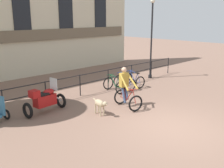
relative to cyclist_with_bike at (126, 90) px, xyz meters
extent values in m
plane|color=#7A5B4C|center=(-0.42, -2.57, -0.76)|extent=(60.00, 60.00, 0.00)
cylinder|color=black|center=(-4.17, 2.63, -0.24)|extent=(0.05, 0.05, 1.05)
cylinder|color=black|center=(-2.30, 2.63, -0.24)|extent=(0.05, 0.05, 1.05)
cylinder|color=black|center=(-0.42, 2.63, -0.24)|extent=(0.05, 0.05, 1.05)
cylinder|color=black|center=(1.45, 2.63, -0.24)|extent=(0.05, 0.05, 1.05)
cylinder|color=black|center=(3.33, 2.63, -0.24)|extent=(0.05, 0.05, 1.05)
cylinder|color=black|center=(5.20, 2.63, -0.24)|extent=(0.05, 0.05, 1.05)
cylinder|color=black|center=(7.08, 2.63, -0.24)|extent=(0.05, 0.05, 1.05)
cylinder|color=black|center=(-0.42, 2.63, 0.26)|extent=(15.00, 0.04, 0.04)
cylinder|color=black|center=(-0.42, 2.63, -0.19)|extent=(15.00, 0.04, 0.04)
cube|color=beige|center=(-0.42, 8.43, 3.75)|extent=(18.00, 0.60, 9.02)
cube|color=brown|center=(-0.42, 8.07, 1.84)|extent=(17.10, 0.12, 0.70)
cube|color=black|center=(5.88, 8.10, 4.20)|extent=(1.10, 0.06, 5.05)
torus|color=black|center=(-0.15, -0.67, -0.42)|extent=(0.68, 0.22, 0.68)
torus|color=black|center=(0.09, 0.40, -0.42)|extent=(0.68, 0.22, 0.68)
cylinder|color=maroon|center=(-0.06, -0.25, -0.19)|extent=(0.14, 0.49, 0.60)
cylinder|color=maroon|center=(0.02, 0.07, -0.22)|extent=(0.09, 0.23, 0.52)
cylinder|color=maroon|center=(-0.03, -0.16, 0.07)|extent=(0.18, 0.65, 0.10)
cylinder|color=maroon|center=(0.04, 0.19, -0.45)|extent=(0.13, 0.44, 0.08)
cylinder|color=maroon|center=(0.07, 0.28, -0.19)|extent=(0.08, 0.26, 0.47)
cylinder|color=maroon|center=(-0.13, -0.57, -0.16)|extent=(0.08, 0.23, 0.54)
cylinder|color=maroon|center=(-0.11, -0.48, 0.10)|extent=(0.48, 0.14, 0.03)
cube|color=black|center=(0.04, 0.17, 0.06)|extent=(0.17, 0.26, 0.05)
cube|color=#AD8933|center=(0.04, 0.17, 0.39)|extent=(0.40, 0.30, 0.60)
sphere|color=tan|center=(0.04, 0.17, 0.83)|extent=(0.22, 0.22, 0.22)
cylinder|color=#AD8933|center=(-0.24, -0.11, 0.37)|extent=(0.30, 0.70, 0.60)
cylinder|color=#AD8933|center=(0.17, -0.20, 0.37)|extent=(0.18, 0.72, 0.60)
cylinder|color=#384766|center=(-0.05, 0.09, -0.25)|extent=(0.15, 0.32, 0.69)
cylinder|color=#384766|center=(0.08, 0.05, -0.19)|extent=(0.20, 0.32, 0.58)
ellipsoid|color=tan|center=(-1.42, 0.10, -0.29)|extent=(0.31, 0.60, 0.28)
cylinder|color=tan|center=(-1.46, -0.12, -0.27)|extent=(0.17, 0.17, 0.16)
sphere|color=tan|center=(-1.48, -0.28, -0.22)|extent=(0.19, 0.19, 0.19)
cone|color=tan|center=(-1.49, -0.36, -0.23)|extent=(0.12, 0.13, 0.10)
cylinder|color=tan|center=(-1.37, 0.44, -0.24)|extent=(0.08, 0.19, 0.10)
cylinder|color=tan|center=(-1.52, -0.07, -0.55)|extent=(0.06, 0.06, 0.42)
cylinder|color=tan|center=(-1.37, -0.09, -0.55)|extent=(0.06, 0.06, 0.42)
cylinder|color=tan|center=(-1.47, 0.29, -0.55)|extent=(0.06, 0.06, 0.42)
cylinder|color=tan|center=(-1.32, 0.27, -0.55)|extent=(0.06, 0.06, 0.42)
torus|color=black|center=(-2.05, 1.84, -0.45)|extent=(0.18, 0.63, 0.62)
torus|color=black|center=(-3.63, 1.70, -0.45)|extent=(0.18, 0.63, 0.62)
cube|color=maroon|center=(-2.84, 1.77, -0.23)|extent=(0.90, 0.48, 0.44)
ellipsoid|color=maroon|center=(-2.65, 1.79, 0.07)|extent=(0.51, 0.36, 0.24)
cube|color=black|center=(-2.95, 1.76, 0.04)|extent=(0.58, 0.35, 0.10)
cylinder|color=#B2B2B7|center=(-2.25, 1.83, -0.27)|extent=(0.44, 0.10, 0.41)
cube|color=silver|center=(-2.39, 1.81, 0.34)|extent=(0.07, 0.44, 0.50)
cube|color=maroon|center=(-3.30, 1.73, 0.13)|extent=(0.35, 0.39, 0.28)
torus|color=black|center=(1.34, 2.50, -0.43)|extent=(0.66, 0.15, 0.66)
torus|color=black|center=(1.20, 1.46, -0.43)|extent=(0.66, 0.15, 0.66)
cylinder|color=#194C2D|center=(1.29, 2.10, -0.20)|extent=(0.09, 0.47, 0.58)
cylinder|color=#194C2D|center=(1.25, 1.78, -0.24)|extent=(0.06, 0.22, 0.51)
cylinder|color=#194C2D|center=(1.28, 2.00, 0.05)|extent=(0.11, 0.63, 0.10)
cylinder|color=#194C2D|center=(1.23, 1.67, -0.46)|extent=(0.08, 0.42, 0.07)
cylinder|color=#194C2D|center=(1.22, 1.58, -0.21)|extent=(0.05, 0.25, 0.46)
cylinder|color=#194C2D|center=(1.33, 2.41, -0.18)|extent=(0.05, 0.21, 0.52)
cylinder|color=#194C2D|center=(1.32, 2.31, 0.08)|extent=(0.48, 0.09, 0.03)
cube|color=black|center=(1.23, 1.69, 0.03)|extent=(0.15, 0.25, 0.05)
torus|color=black|center=(2.11, 2.50, -0.43)|extent=(0.66, 0.16, 0.66)
torus|color=black|center=(1.94, 1.46, -0.43)|extent=(0.66, 0.16, 0.66)
cylinder|color=navy|center=(2.05, 2.10, -0.20)|extent=(0.11, 0.47, 0.58)
cylinder|color=navy|center=(2.00, 1.78, -0.24)|extent=(0.07, 0.22, 0.51)
cylinder|color=navy|center=(2.03, 2.00, 0.05)|extent=(0.13, 0.63, 0.10)
cylinder|color=navy|center=(1.98, 1.67, -0.46)|extent=(0.09, 0.42, 0.07)
cylinder|color=navy|center=(1.96, 1.58, -0.21)|extent=(0.06, 0.25, 0.46)
cylinder|color=navy|center=(2.10, 2.41, -0.18)|extent=(0.06, 0.21, 0.52)
cylinder|color=navy|center=(2.08, 2.31, 0.08)|extent=(0.48, 0.10, 0.03)
cube|color=black|center=(1.98, 1.69, 0.03)|extent=(0.16, 0.26, 0.05)
torus|color=black|center=(2.86, 2.50, -0.43)|extent=(0.66, 0.16, 0.66)
torus|color=black|center=(2.71, 1.46, -0.43)|extent=(0.66, 0.16, 0.66)
cylinder|color=navy|center=(2.80, 2.10, -0.20)|extent=(0.10, 0.47, 0.58)
cylinder|color=navy|center=(2.75, 1.78, -0.24)|extent=(0.06, 0.22, 0.51)
cylinder|color=navy|center=(2.79, 2.00, 0.05)|extent=(0.12, 0.63, 0.10)
cylinder|color=navy|center=(2.74, 1.67, -0.46)|extent=(0.09, 0.42, 0.07)
cylinder|color=navy|center=(2.72, 1.58, -0.21)|extent=(0.06, 0.25, 0.46)
cylinder|color=navy|center=(2.85, 2.41, -0.18)|extent=(0.06, 0.21, 0.52)
cylinder|color=navy|center=(2.83, 2.31, 0.08)|extent=(0.48, 0.10, 0.03)
cube|color=black|center=(2.74, 1.69, 0.03)|extent=(0.15, 0.25, 0.05)
torus|color=black|center=(-4.27, 2.15, -0.56)|extent=(0.17, 0.41, 0.40)
cube|color=teal|center=(-4.44, 2.11, -0.16)|extent=(0.17, 0.33, 0.72)
cylinder|color=black|center=(5.05, 2.59, -0.66)|extent=(0.22, 0.22, 0.20)
cylinder|color=black|center=(5.05, 2.59, 1.50)|extent=(0.10, 0.10, 4.53)
sphere|color=silver|center=(5.05, 2.59, 3.88)|extent=(0.28, 0.28, 0.28)
camera|label=1|loc=(-7.88, -7.19, 3.01)|focal=42.00mm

